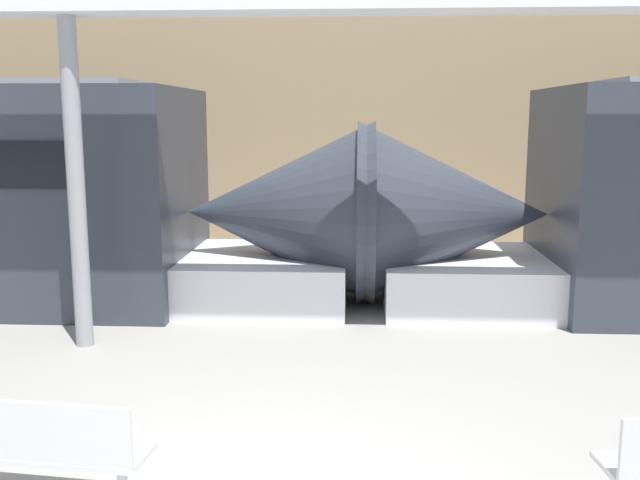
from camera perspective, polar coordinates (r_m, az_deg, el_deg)
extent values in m
cube|color=#9E8460|center=(15.53, 0.38, 9.12)|extent=(56.00, 0.20, 5.00)
cone|color=#2D333D|center=(10.41, 10.49, 2.08)|extent=(2.73, 2.63, 2.63)
cube|color=silver|center=(10.62, 11.72, -3.11)|extent=(2.45, 2.46, 0.70)
cone|color=#2D333D|center=(10.39, -3.17, 2.22)|extent=(2.73, 2.63, 2.63)
cube|color=silver|center=(10.59, -4.52, -2.97)|extent=(2.45, 2.46, 0.70)
cube|color=silver|center=(5.58, -22.47, -15.14)|extent=(1.81, 0.63, 0.04)
cube|color=silver|center=(5.34, -23.79, -13.73)|extent=(1.77, 0.23, 0.42)
cylinder|color=gray|center=(8.68, -18.94, 4.08)|extent=(0.20, 0.20, 3.80)
cube|color=silver|center=(8.74, -19.71, 17.51)|extent=(28.00, 0.60, 0.28)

